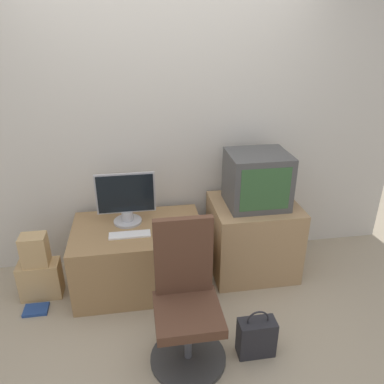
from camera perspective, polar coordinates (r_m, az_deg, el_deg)
name	(u,v)px	position (r m, az deg, el deg)	size (l,w,h in m)	color
ground_plane	(188,359)	(2.79, -0.59, -24.14)	(12.00, 12.00, 0.00)	tan
wall_back	(165,123)	(3.25, -4.20, 10.42)	(4.40, 0.05, 2.60)	beige
desk	(139,256)	(3.25, -8.02, -9.64)	(1.07, 0.71, 0.55)	#937047
side_stand	(252,237)	(3.42, 9.20, -6.74)	(0.73, 0.63, 0.67)	#A37F56
main_monitor	(126,200)	(3.11, -10.01, -1.15)	(0.48, 0.23, 0.44)	#B2B2B7
keyboard	(130,235)	(3.01, -9.47, -6.43)	(0.33, 0.10, 0.01)	white
mouse	(159,232)	(3.00, -5.01, -6.05)	(0.06, 0.03, 0.03)	#4C4C51
crt_tv	(257,179)	(3.16, 9.88, 1.90)	(0.49, 0.43, 0.46)	#474747
office_chair	(186,307)	(2.54, -0.92, -17.07)	(0.51, 0.51, 0.99)	#333333
cardboard_box_lower	(41,279)	(3.40, -22.06, -12.24)	(0.33, 0.18, 0.32)	tan
cardboard_box_upper	(35,250)	(3.24, -22.86, -8.14)	(0.20, 0.15, 0.26)	tan
handbag	(256,337)	(2.76, 9.78, -20.93)	(0.25, 0.13, 0.37)	#232328
book	(36,310)	(3.34, -22.67, -16.22)	(0.19, 0.14, 0.02)	navy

